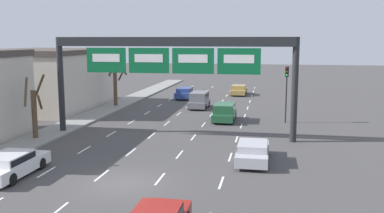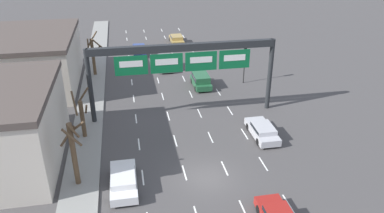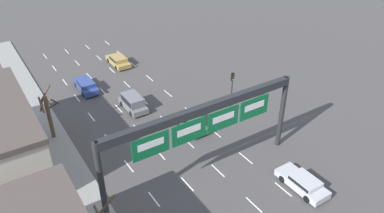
# 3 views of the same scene
# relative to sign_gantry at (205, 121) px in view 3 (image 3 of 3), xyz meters

# --- Properties ---
(lane_dashes) EXTENTS (10.02, 67.00, 0.01)m
(lane_dashes) POSITION_rel_sign_gantry_xyz_m (-0.00, 2.55, -6.11)
(lane_dashes) COLOR white
(lane_dashes) RESTS_ON ground_plane
(sign_gantry) EXTENTS (18.57, 0.70, 7.58)m
(sign_gantry) POSITION_rel_sign_gantry_xyz_m (0.00, 0.00, 0.00)
(sign_gantry) COLOR #232628
(sign_gantry) RESTS_ON ground_plane
(car_blue) EXTENTS (1.88, 4.82, 1.38)m
(car_blue) POSITION_rel_sign_gantry_xyz_m (-3.29, 21.33, -5.38)
(car_blue) COLOR navy
(car_blue) RESTS_ON ground_plane
(suv_green) EXTENTS (1.94, 4.21, 1.61)m
(suv_green) POSITION_rel_sign_gantry_xyz_m (3.26, 7.06, -5.22)
(suv_green) COLOR #235B38
(suv_green) RESTS_ON ground_plane
(car_silver) EXTENTS (1.93, 4.75, 1.25)m
(car_silver) POSITION_rel_sign_gantry_xyz_m (6.38, -5.73, -5.44)
(car_silver) COLOR #B7B7BC
(car_silver) RESTS_ON ground_plane
(suv_grey) EXTENTS (1.90, 4.28, 1.76)m
(suv_grey) POSITION_rel_sign_gantry_xyz_m (-0.23, 14.01, -5.14)
(suv_grey) COLOR slate
(suv_grey) RESTS_ON ground_plane
(car_gold) EXTENTS (1.99, 4.83, 1.32)m
(car_gold) POSITION_rel_sign_gantry_xyz_m (3.15, 26.15, -5.40)
(car_gold) COLOR #A88947
(car_gold) RESTS_ON ground_plane
(traffic_light_near_gantry) EXTENTS (0.30, 0.35, 5.02)m
(traffic_light_near_gantry) POSITION_rel_sign_gantry_xyz_m (8.73, 7.30, -2.55)
(traffic_light_near_gantry) COLOR black
(traffic_light_near_gantry) RESTS_ON ground_plane
(tree_bare_third) EXTENTS (2.14, 2.41, 5.61)m
(tree_bare_third) POSITION_rel_sign_gantry_xyz_m (-9.49, 13.40, -3.13)
(tree_bare_third) COLOR brown
(tree_bare_third) RESTS_ON sidewalk_left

